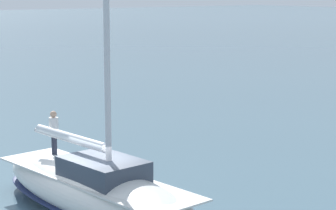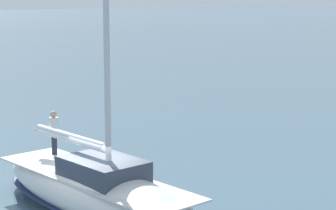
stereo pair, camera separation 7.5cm
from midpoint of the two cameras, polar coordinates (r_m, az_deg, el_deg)
sailboat_main at (r=21.95m, az=-6.26°, el=-7.25°), size 10.10×3.79×13.55m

